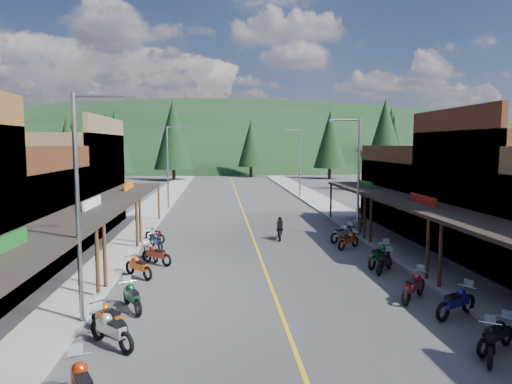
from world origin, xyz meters
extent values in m
plane|color=#38383A|center=(0.00, 0.00, 0.00)|extent=(220.00, 220.00, 0.00)
cube|color=gold|center=(0.00, 20.00, 0.01)|extent=(0.15, 90.00, 0.01)
cube|color=gray|center=(-8.70, 20.00, 0.07)|extent=(3.40, 94.00, 0.15)
cube|color=gray|center=(8.70, 20.00, 0.07)|extent=(3.40, 94.00, 0.15)
cube|color=black|center=(-8.70, -7.90, 3.00)|extent=(3.20, 10.20, 0.18)
cylinder|color=#472D19|center=(-7.20, -3.40, 1.50)|extent=(0.16, 0.16, 3.00)
cube|color=#14591E|center=(-8.70, -7.90, 3.20)|extent=(0.12, 3.00, 0.70)
cube|color=#3F2111|center=(-10.15, 1.70, 3.10)|extent=(0.30, 9.00, 6.20)
cube|color=black|center=(-8.70, 1.70, 3.00)|extent=(3.20, 9.00, 0.18)
cylinder|color=#472D19|center=(-7.20, -2.20, 1.50)|extent=(0.16, 0.16, 3.00)
cylinder|color=#472D19|center=(-7.20, 5.60, 1.50)|extent=(0.16, 0.16, 3.00)
cube|color=silver|center=(-8.70, 1.70, 3.20)|extent=(0.12, 3.00, 0.70)
cube|color=brown|center=(-14.00, 11.30, 3.50)|extent=(8.00, 10.20, 7.00)
cube|color=brown|center=(-10.15, 11.30, 4.10)|extent=(0.30, 10.20, 8.20)
cube|color=black|center=(-8.70, 11.30, 3.00)|extent=(3.20, 10.20, 0.18)
cylinder|color=#472D19|center=(-7.20, 6.80, 1.50)|extent=(0.16, 0.16, 3.00)
cylinder|color=#472D19|center=(-7.20, 15.80, 1.50)|extent=(0.16, 0.16, 3.00)
cube|color=#CC590C|center=(-8.70, 11.30, 3.20)|extent=(0.12, 3.00, 0.70)
cylinder|color=#472D19|center=(7.20, -3.40, 1.50)|extent=(0.16, 0.16, 3.00)
cube|color=#562B19|center=(10.15, 1.70, 4.10)|extent=(0.30, 9.00, 8.20)
cube|color=black|center=(8.70, 1.70, 3.00)|extent=(3.20, 9.00, 0.18)
cylinder|color=#472D19|center=(7.20, -2.20, 1.50)|extent=(0.16, 0.16, 3.00)
cylinder|color=#472D19|center=(7.20, 5.60, 1.50)|extent=(0.16, 0.16, 3.00)
cube|color=#B2140F|center=(8.70, 1.70, 3.20)|extent=(0.12, 3.00, 0.70)
cube|color=#4C2D16|center=(14.00, 11.30, 2.50)|extent=(8.00, 10.20, 5.00)
cube|color=#4C2D16|center=(10.15, 11.30, 3.10)|extent=(0.30, 10.20, 6.20)
cube|color=black|center=(8.70, 11.30, 3.00)|extent=(3.20, 10.20, 0.18)
cylinder|color=#472D19|center=(7.20, 6.80, 1.50)|extent=(0.16, 0.16, 3.00)
cylinder|color=#472D19|center=(7.20, 15.80, 1.50)|extent=(0.16, 0.16, 3.00)
cube|color=#14591E|center=(8.70, 11.30, 3.20)|extent=(0.12, 3.00, 0.70)
cylinder|color=gray|center=(-7.10, -6.00, 4.00)|extent=(0.16, 0.16, 8.00)
cylinder|color=gray|center=(-6.10, -6.00, 7.90)|extent=(2.00, 0.10, 0.10)
cube|color=gray|center=(-5.20, -6.00, 7.85)|extent=(0.35, 0.18, 0.12)
cylinder|color=gray|center=(-7.10, 22.00, 4.00)|extent=(0.16, 0.16, 8.00)
cylinder|color=gray|center=(-6.10, 22.00, 7.90)|extent=(2.00, 0.10, 0.10)
cube|color=gray|center=(-5.20, 22.00, 7.85)|extent=(0.35, 0.18, 0.12)
cylinder|color=gray|center=(7.10, 8.00, 4.00)|extent=(0.16, 0.16, 8.00)
cylinder|color=gray|center=(6.10, 8.00, 7.90)|extent=(2.00, 0.10, 0.10)
cube|color=gray|center=(5.20, 8.00, 7.85)|extent=(0.35, 0.18, 0.12)
cylinder|color=gray|center=(7.10, 30.00, 4.00)|extent=(0.16, 0.16, 8.00)
cylinder|color=gray|center=(6.10, 30.00, 7.90)|extent=(2.00, 0.10, 0.10)
cube|color=gray|center=(5.20, 30.00, 7.85)|extent=(0.35, 0.18, 0.12)
ellipsoid|color=black|center=(0.00, 135.00, 0.00)|extent=(310.00, 140.00, 60.00)
cylinder|color=black|center=(-40.00, 62.00, 1.00)|extent=(0.60, 0.60, 2.00)
cone|color=black|center=(-40.00, 62.00, 6.50)|extent=(5.04, 5.04, 9.00)
cylinder|color=black|center=(-24.00, 70.00, 1.00)|extent=(0.60, 0.60, 2.00)
cone|color=black|center=(-24.00, 70.00, 7.25)|extent=(5.88, 5.88, 10.50)
cylinder|color=black|center=(-10.00, 58.00, 1.00)|extent=(0.60, 0.60, 2.00)
cone|color=black|center=(-10.00, 58.00, 8.00)|extent=(6.72, 6.72, 12.00)
cylinder|color=black|center=(4.00, 66.00, 1.00)|extent=(0.60, 0.60, 2.00)
cone|color=black|center=(4.00, 66.00, 6.50)|extent=(5.04, 5.04, 9.00)
cylinder|color=black|center=(18.00, 60.00, 1.00)|extent=(0.60, 0.60, 2.00)
cone|color=black|center=(18.00, 60.00, 7.25)|extent=(5.88, 5.88, 10.50)
cylinder|color=black|center=(34.00, 72.00, 1.00)|extent=(0.60, 0.60, 2.00)
cone|color=black|center=(34.00, 72.00, 8.00)|extent=(6.72, 6.72, 12.00)
cylinder|color=black|center=(46.00, 64.00, 1.00)|extent=(0.60, 0.60, 2.00)
cone|color=black|center=(46.00, 64.00, 6.50)|extent=(5.04, 5.04, 9.00)
cylinder|color=black|center=(-32.00, 76.00, 1.00)|extent=(0.60, 0.60, 2.00)
cone|color=black|center=(-32.00, 76.00, 7.25)|extent=(5.88, 5.88, 10.50)
cylinder|color=black|center=(-22.00, 40.00, 1.00)|extent=(0.60, 0.60, 2.00)
cone|color=black|center=(-22.00, 40.00, 6.00)|extent=(4.48, 4.48, 8.00)
cylinder|color=black|center=(24.00, 45.00, 1.00)|extent=(0.60, 0.60, 2.00)
cone|color=black|center=(24.00, 45.00, 6.40)|extent=(4.93, 4.93, 8.80)
cylinder|color=black|center=(-18.00, 50.00, 1.00)|extent=(0.60, 0.60, 2.00)
cone|color=black|center=(-18.00, 50.00, 6.80)|extent=(5.38, 5.38, 9.60)
cylinder|color=black|center=(20.00, 38.00, 1.00)|extent=(0.60, 0.60, 2.00)
cone|color=black|center=(20.00, 38.00, 7.20)|extent=(5.82, 5.82, 10.40)
imported|color=brown|center=(7.60, 9.02, 1.03)|extent=(0.99, 0.84, 1.76)
camera|label=1|loc=(-2.29, -21.87, 6.30)|focal=32.00mm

